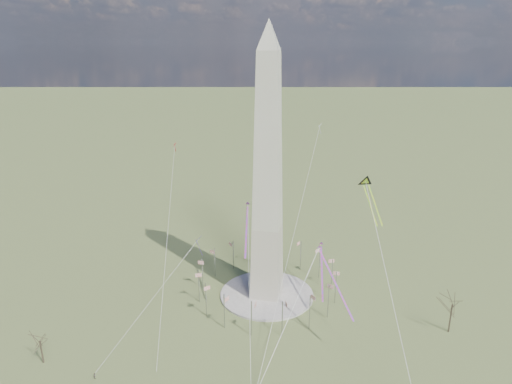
% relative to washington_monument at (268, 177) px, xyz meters
% --- Properties ---
extents(ground, '(2000.00, 2000.00, 0.00)m').
position_rel_washington_monument_xyz_m(ground, '(0.00, 0.00, -47.95)').
color(ground, '#4C6231').
rests_on(ground, ground).
extents(plaza, '(36.00, 36.00, 0.80)m').
position_rel_washington_monument_xyz_m(plaza, '(0.00, 0.00, -47.55)').
color(plaza, '#BAB2AA').
rests_on(plaza, ground).
extents(washington_monument, '(15.56, 15.56, 100.00)m').
position_rel_washington_monument_xyz_m(washington_monument, '(0.00, 0.00, 0.00)').
color(washington_monument, '#A79C8C').
rests_on(washington_monument, plaza).
extents(flagpole_ring, '(54.40, 54.40, 13.00)m').
position_rel_washington_monument_xyz_m(flagpole_ring, '(-0.00, -0.00, -40.68)').
color(flagpole_ring, '#B2B3B8').
rests_on(flagpole_ring, ground).
extents(tree_near, '(9.19, 9.19, 16.08)m').
position_rel_washington_monument_xyz_m(tree_near, '(64.72, -9.60, -36.49)').
color(tree_near, '#403627').
rests_on(tree_near, ground).
extents(tree_far, '(6.66, 6.66, 11.66)m').
position_rel_washington_monument_xyz_m(tree_far, '(-59.10, -53.34, -39.65)').
color(tree_far, '#403627').
rests_on(tree_far, ground).
extents(person_west, '(1.07, 0.97, 1.78)m').
position_rel_washington_monument_xyz_m(person_west, '(-39.97, -56.09, -47.06)').
color(person_west, gray).
rests_on(person_west, ground).
extents(kite_delta_black, '(9.62, 16.62, 13.62)m').
position_rel_washington_monument_xyz_m(kite_delta_black, '(34.41, 4.31, -2.01)').
color(kite_delta_black, black).
rests_on(kite_delta_black, ground).
extents(kite_diamond_purple, '(2.14, 3.15, 9.34)m').
position_rel_washington_monument_xyz_m(kite_diamond_purple, '(-27.92, 2.76, -28.93)').
color(kite_diamond_purple, navy).
rests_on(kite_diamond_purple, ground).
extents(kite_streamer_left, '(14.16, 19.94, 15.93)m').
position_rel_washington_monument_xyz_m(kite_streamer_left, '(24.44, -18.00, -25.44)').
color(kite_streamer_left, red).
rests_on(kite_streamer_left, ground).
extents(kite_streamer_mid, '(4.87, 19.28, 13.34)m').
position_rel_washington_monument_xyz_m(kite_streamer_mid, '(-5.51, -9.22, -14.50)').
color(kite_streamer_mid, red).
rests_on(kite_streamer_mid, ground).
extents(kite_streamer_right, '(4.06, 20.40, 14.04)m').
position_rel_washington_monument_xyz_m(kite_streamer_right, '(20.48, 0.24, -32.23)').
color(kite_streamer_right, red).
rests_on(kite_streamer_right, ground).
extents(kite_small_red, '(1.41, 1.46, 4.13)m').
position_rel_washington_monument_xyz_m(kite_small_red, '(-46.83, 29.05, 2.94)').
color(kite_small_red, red).
rests_on(kite_small_red, ground).
extents(kite_small_white, '(1.56, 2.29, 4.81)m').
position_rel_washington_monument_xyz_m(kite_small_white, '(14.25, 43.44, 11.13)').
color(kite_small_white, white).
rests_on(kite_small_white, ground).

